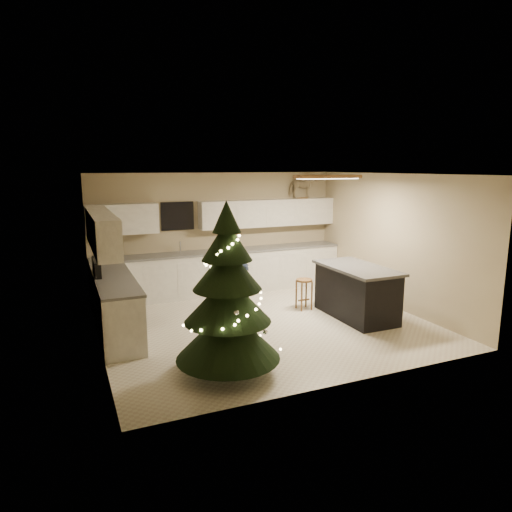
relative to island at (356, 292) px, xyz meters
name	(u,v)px	position (x,y,z in m)	size (l,w,h in m)	color
ground_plane	(264,323)	(-1.70, 0.34, -0.48)	(5.50, 5.50, 0.00)	silver
room_shell	(265,225)	(-1.68, 0.35, 1.27)	(5.52, 5.02, 2.61)	tan
cabinetry	(188,267)	(-2.61, 1.99, 0.28)	(5.50, 3.20, 2.00)	white
island	(356,292)	(0.00, 0.00, 0.00)	(0.90, 1.70, 0.95)	black
bar_stool	(304,287)	(-0.65, 0.79, -0.03)	(0.31, 0.31, 0.60)	olive
christmas_tree	(228,304)	(-2.94, -1.25, 0.47)	(1.45, 1.40, 2.31)	#3F2816
toddler	(246,286)	(-1.64, 1.32, -0.03)	(0.33, 0.21, 0.89)	#1B2640
rocking_horse	(302,186)	(0.32, 2.67, 1.80)	(0.67, 0.40, 0.55)	olive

